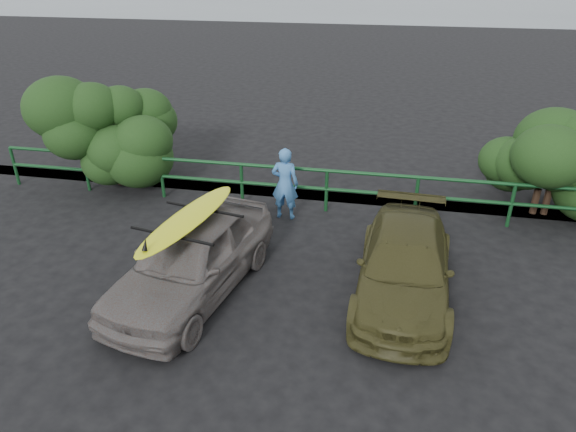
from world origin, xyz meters
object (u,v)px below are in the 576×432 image
(surfboard, at_px, (188,218))
(guardrail, at_px, (284,187))
(sedan, at_px, (192,258))
(olive_vehicle, at_px, (404,265))
(man, at_px, (285,184))

(surfboard, bearing_deg, guardrail, 87.37)
(sedan, bearing_deg, guardrail, 87.37)
(olive_vehicle, relative_size, surfboard, 1.39)
(olive_vehicle, height_order, man, man)
(sedan, relative_size, surfboard, 1.42)
(man, height_order, surfboard, man)
(guardrail, height_order, sedan, sedan)
(guardrail, xyz_separation_m, surfboard, (-0.87, -3.59, 0.93))
(guardrail, distance_m, sedan, 3.70)
(guardrail, xyz_separation_m, olive_vehicle, (2.72, -2.95, 0.04))
(surfboard, bearing_deg, man, 82.98)
(sedan, distance_m, man, 3.26)
(olive_vehicle, distance_m, surfboard, 3.76)
(olive_vehicle, relative_size, man, 2.35)
(olive_vehicle, bearing_deg, sedan, -166.84)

